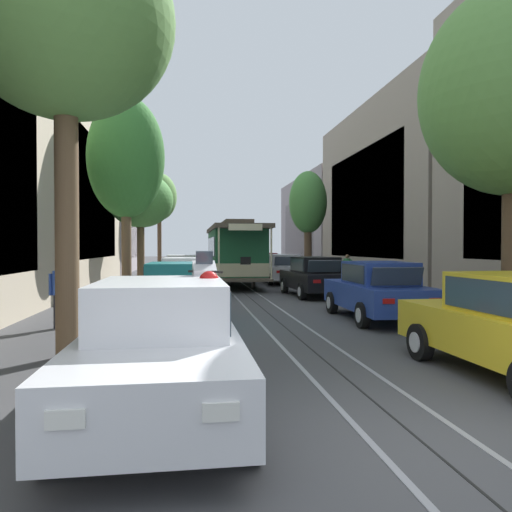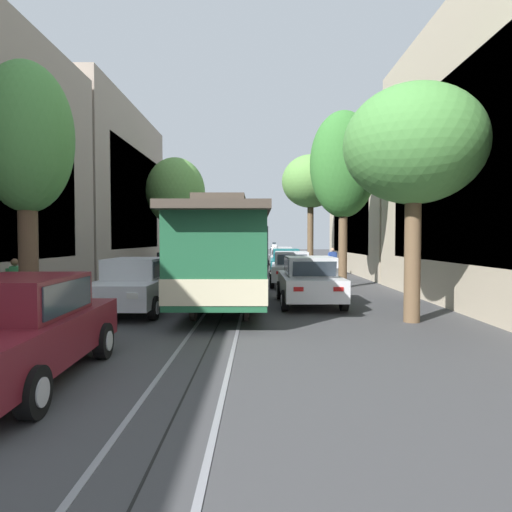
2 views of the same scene
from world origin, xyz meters
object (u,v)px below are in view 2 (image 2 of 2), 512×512
(pedestrian_on_left_pavement, at_px, (333,260))
(pedestrian_on_right_pavement, at_px, (15,281))
(parked_car_blue_second_right, at_px, (195,262))
(street_tree_kerb_left_near, at_px, (311,182))
(parked_car_white_near_left, at_px, (281,257))
(pedestrian_crossing_far, at_px, (164,256))
(parked_car_white_mid_left, at_px, (291,268))
(parked_car_white_fourth_right, at_px, (135,285))
(parked_car_yellow_near_right, at_px, (209,258))
(parked_car_black_mid_right, at_px, (177,269))
(street_tree_kerb_left_mid, at_px, (414,146))
(parked_car_white_fourth_left, at_px, (309,280))
(street_tree_kerb_right_second, at_px, (26,142))
(street_tree_kerb_right_near, at_px, (176,192))
(parked_car_teal_second_left, at_px, (286,262))
(cable_car_trolley, at_px, (226,255))
(street_tree_kerb_left_second, at_px, (343,166))
(parked_car_maroon_fifth_right, at_px, (16,329))
(motorcycle_with_rider, at_px, (274,255))

(pedestrian_on_left_pavement, xyz_separation_m, pedestrian_on_right_pavement, (11.70, 13.33, -0.04))
(parked_car_blue_second_right, distance_m, street_tree_kerb_left_near, 9.59)
(parked_car_white_near_left, xyz_separation_m, pedestrian_crossing_far, (8.27, 2.14, 0.18))
(parked_car_white_mid_left, distance_m, parked_car_white_fourth_right, 9.12)
(parked_car_yellow_near_right, distance_m, parked_car_black_mid_right, 12.33)
(street_tree_kerb_left_mid, distance_m, pedestrian_crossing_far, 22.36)
(parked_car_white_fourth_left, bearing_deg, street_tree_kerb_right_second, 26.64)
(parked_car_blue_second_right, height_order, street_tree_kerb_right_near, street_tree_kerb_right_near)
(parked_car_white_fourth_right, relative_size, pedestrian_crossing_far, 2.52)
(parked_car_white_near_left, bearing_deg, street_tree_kerb_left_near, 119.71)
(parked_car_teal_second_left, bearing_deg, cable_car_trolley, 78.29)
(street_tree_kerb_left_mid, distance_m, pedestrian_on_left_pavement, 15.46)
(parked_car_white_near_left, height_order, parked_car_black_mid_right, same)
(parked_car_white_near_left, relative_size, street_tree_kerb_right_near, 0.58)
(street_tree_kerb_right_second, bearing_deg, street_tree_kerb_left_second, -136.84)
(parked_car_blue_second_right, height_order, street_tree_kerb_left_second, street_tree_kerb_left_second)
(parked_car_white_mid_left, relative_size, pedestrian_on_left_pavement, 2.71)
(pedestrian_crossing_far, bearing_deg, parked_car_teal_second_left, 151.51)
(parked_car_white_fourth_right, xyz_separation_m, street_tree_kerb_left_near, (-7.14, -16.70, 5.17))
(parked_car_yellow_near_right, xyz_separation_m, pedestrian_on_left_pavement, (-8.02, 5.67, 0.12))
(street_tree_kerb_left_second, relative_size, cable_car_trolley, 0.85)
(parked_car_blue_second_right, relative_size, parked_car_maroon_fifth_right, 0.99)
(street_tree_kerb_left_second, relative_size, street_tree_kerb_right_second, 1.21)
(parked_car_teal_second_left, relative_size, parked_car_white_fourth_right, 1.01)
(street_tree_kerb_right_near, bearing_deg, cable_car_trolley, 105.93)
(parked_car_yellow_near_right, bearing_deg, street_tree_kerb_right_second, 84.55)
(street_tree_kerb_left_mid, bearing_deg, parked_car_white_mid_left, -75.00)
(parked_car_white_fourth_left, height_order, parked_car_yellow_near_right, same)
(street_tree_kerb_left_mid, bearing_deg, street_tree_kerb_left_second, -88.26)
(cable_car_trolley, bearing_deg, parked_car_white_fourth_left, -163.16)
(parked_car_yellow_near_right, bearing_deg, street_tree_kerb_left_second, 120.26)
(street_tree_kerb_right_near, relative_size, motorcycle_with_rider, 3.90)
(street_tree_kerb_left_second, xyz_separation_m, motorcycle_with_rider, (2.63, -12.57, -4.37))
(street_tree_kerb_left_near, relative_size, pedestrian_on_left_pavement, 4.78)
(parked_car_white_mid_left, xyz_separation_m, pedestrian_on_right_pavement, (8.80, 7.43, 0.08))
(parked_car_yellow_near_right, height_order, street_tree_kerb_left_near, street_tree_kerb_left_near)
(parked_car_white_mid_left, bearing_deg, street_tree_kerb_right_near, -51.30)
(parked_car_maroon_fifth_right, distance_m, pedestrian_on_right_pavement, 7.54)
(parked_car_white_mid_left, distance_m, motorcycle_with_rider, 11.59)
(parked_car_maroon_fifth_right, bearing_deg, parked_car_black_mid_right, -89.81)
(parked_car_white_mid_left, height_order, parked_car_blue_second_right, same)
(parked_car_black_mid_right, bearing_deg, street_tree_kerb_left_mid, 132.34)
(parked_car_white_near_left, distance_m, street_tree_kerb_left_mid, 21.95)
(parked_car_black_mid_right, xyz_separation_m, motorcycle_with_rider, (-4.74, -12.35, 0.21))
(parked_car_yellow_near_right, xyz_separation_m, parked_car_blue_second_right, (0.15, 5.96, 0.00))
(parked_car_yellow_near_right, bearing_deg, parked_car_maroon_fifth_right, 89.98)
(cable_car_trolley, height_order, pedestrian_on_left_pavement, cable_car_trolley)
(parked_car_yellow_near_right, bearing_deg, parked_car_white_fourth_left, 106.57)
(parked_car_teal_second_left, relative_size, street_tree_kerb_left_mid, 0.72)
(parked_car_black_mid_right, xyz_separation_m, pedestrian_crossing_far, (2.96, -11.01, 0.18))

